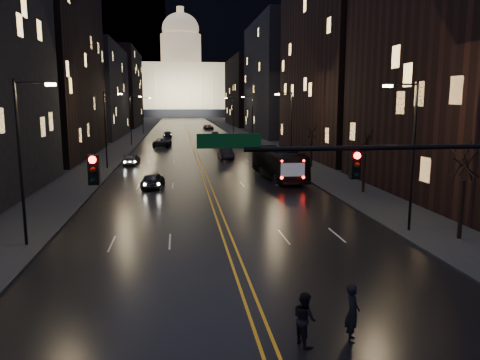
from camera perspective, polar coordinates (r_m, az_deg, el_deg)
name	(u,v)px	position (r m, az deg, el deg)	size (l,w,h in m)	color
ground	(257,318)	(17.81, 2.08, -16.51)	(900.00, 900.00, 0.00)	black
road	(187,127)	(146.01, -6.54, 6.38)	(20.00, 320.00, 0.02)	black
sidewalk_left	(140,128)	(146.41, -12.06, 6.27)	(8.00, 320.00, 0.16)	black
sidewalk_right	(232,127)	(146.93, -1.04, 6.49)	(8.00, 320.00, 0.16)	black
center_line	(187,127)	(146.00, -6.54, 6.39)	(0.62, 320.00, 0.01)	orange
building_left_mid	(43,57)	(72.39, -22.86, 13.69)	(12.00, 30.00, 28.00)	black
building_left_far	(93,92)	(109.33, -17.49, 10.23)	(12.00, 34.00, 20.00)	black
building_left_dist	(119,89)	(156.90, -14.52, 10.74)	(12.00, 40.00, 24.00)	black
building_right_near	(475,49)	(43.13, 26.71, 14.10)	(12.00, 26.00, 24.00)	black
building_right_tall	(346,21)	(70.81, 12.76, 18.38)	(12.00, 30.00, 38.00)	black
building_right_mid	(280,79)	(110.47, 4.94, 12.17)	(12.00, 34.00, 26.00)	black
building_right_dist	(249,92)	(157.60, 1.10, 10.67)	(12.00, 40.00, 22.00)	black
mountain_ridge	(228,31)	(402.16, -1.47, 17.68)	(520.00, 60.00, 130.00)	black
capitol	(182,85)	(265.95, -7.13, 11.45)	(90.00, 50.00, 58.50)	black
traffic_signal	(418,177)	(18.18, 20.87, 0.31)	(17.29, 0.45, 7.00)	black
streetlamp_right_near	(411,149)	(29.24, 20.08, 3.58)	(2.13, 0.25, 9.00)	black
streetlamp_left_near	(23,154)	(27.15, -24.90, 2.86)	(2.13, 0.25, 9.00)	black
streetlamp_right_mid	(290,125)	(57.46, 6.10, 6.74)	(2.13, 0.25, 9.00)	black
streetlamp_left_mid	(107,126)	(56.42, -15.91, 6.38)	(2.13, 0.25, 9.00)	black
streetlamp_right_far	(251,117)	(86.88, 1.40, 7.71)	(2.13, 0.25, 9.00)	black
streetlamp_left_far	(132,117)	(86.20, -13.07, 7.45)	(2.13, 0.25, 9.00)	black
streetlamp_right_dist	(233,113)	(116.59, -0.92, 8.17)	(2.13, 0.25, 9.00)	black
streetlamp_left_dist	(143,113)	(116.09, -11.69, 7.97)	(2.13, 0.25, 9.00)	black
tree_right_near	(465,162)	(28.69, 25.74, 1.99)	(2.40, 2.40, 6.65)	black
tree_right_mid	(365,141)	(41.05, 15.02, 4.60)	(2.40, 2.40, 6.65)	black
tree_right_far	(312,130)	(56.12, 8.76, 6.04)	(2.40, 2.40, 6.65)	black
bus	(278,164)	(47.96, 4.71, 2.01)	(2.65, 11.34, 3.16)	black
oncoming_car_a	(153,180)	(43.61, -10.58, 0.02)	(1.75, 4.35, 1.48)	black
oncoming_car_b	(131,160)	(59.66, -13.09, 2.39)	(1.42, 4.09, 1.35)	black
oncoming_car_c	(162,142)	(83.08, -9.44, 4.54)	(2.67, 5.80, 1.61)	black
oncoming_car_d	(168,134)	(105.32, -8.81, 5.52)	(1.95, 4.79, 1.39)	black
receding_car_a	(226,153)	(64.21, -1.77, 3.26)	(1.74, 4.99, 1.64)	black
receding_car_b	(219,142)	(83.11, -2.57, 4.63)	(1.77, 4.40, 1.50)	black
receding_car_c	(215,135)	(101.15, -3.04, 5.48)	(2.03, 4.99, 1.45)	black
receding_car_d	(208,127)	(134.30, -3.86, 6.47)	(2.43, 5.28, 1.47)	black
pedestrian_a	(352,313)	(16.35, 13.54, -15.48)	(0.71, 0.47, 1.96)	black
pedestrian_b	(305,318)	(15.91, 7.87, -16.38)	(0.86, 0.47, 1.78)	black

